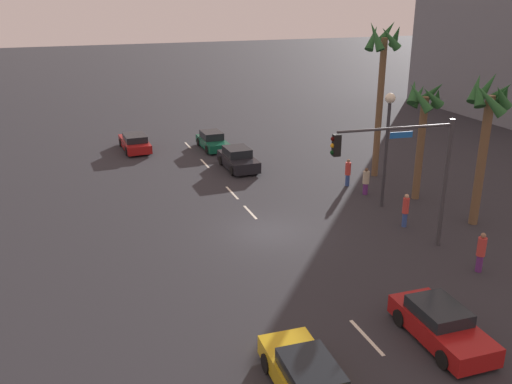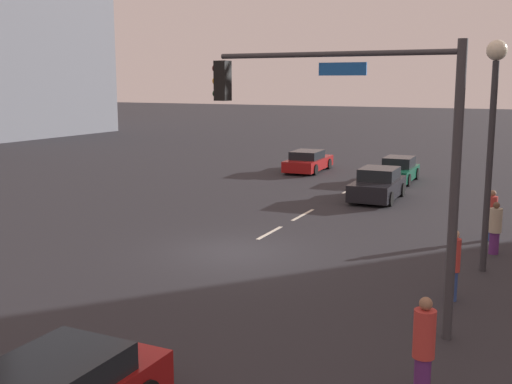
{
  "view_description": "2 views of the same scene",
  "coord_description": "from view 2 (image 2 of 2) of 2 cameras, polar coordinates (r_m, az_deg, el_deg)",
  "views": [
    {
      "loc": [
        24.62,
        -9.46,
        11.69
      ],
      "look_at": [
        -1.45,
        -0.13,
        1.68
      ],
      "focal_mm": 39.24,
      "sensor_mm": 36.0,
      "label": 1
    },
    {
      "loc": [
        17.62,
        8.89,
        5.44
      ],
      "look_at": [
        -2.13,
        -0.25,
        1.58
      ],
      "focal_mm": 44.57,
      "sensor_mm": 36.0,
      "label": 2
    }
  ],
  "objects": [
    {
      "name": "pedestrian_3",
      "position": [
        16.54,
        17.29,
        -6.13
      ],
      "size": [
        0.48,
        0.48,
        1.81
      ],
      "color": "#2D478C",
      "rests_on": "ground_plane"
    },
    {
      "name": "streetlamp",
      "position": [
        18.84,
        20.48,
        6.64
      ],
      "size": [
        0.56,
        0.56,
        6.51
      ],
      "color": "#2D2D33",
      "rests_on": "ground_plane"
    },
    {
      "name": "traffic_signal",
      "position": [
        14.02,
        9.5,
        5.18
      ],
      "size": [
        0.71,
        5.95,
        6.24
      ],
      "color": "#38383D",
      "rests_on": "ground_plane"
    },
    {
      "name": "car_0",
      "position": [
        29.67,
        10.88,
        0.61
      ],
      "size": [
        4.18,
        1.98,
        1.44
      ],
      "color": "black",
      "rests_on": "ground_plane"
    },
    {
      "name": "ground_plane",
      "position": [
        20.47,
        -1.88,
        -5.37
      ],
      "size": [
        220.0,
        220.0,
        0.0
      ],
      "primitive_type": "plane",
      "color": "#28282D"
    },
    {
      "name": "car_2",
      "position": [
        35.14,
        12.63,
        1.9
      ],
      "size": [
        4.02,
        1.84,
        1.32
      ],
      "color": "#0F5138",
      "rests_on": "ground_plane"
    },
    {
      "name": "car_4",
      "position": [
        38.28,
        4.7,
        2.75
      ],
      "size": [
        4.59,
        2.04,
        1.27
      ],
      "color": "maroon",
      "rests_on": "ground_plane"
    },
    {
      "name": "pedestrian_1",
      "position": [
        21.37,
        20.66,
        -2.97
      ],
      "size": [
        0.51,
        0.51,
        1.67
      ],
      "color": "#59266B",
      "rests_on": "ground_plane"
    },
    {
      "name": "pedestrian_0",
      "position": [
        11.48,
        14.82,
        -13.24
      ],
      "size": [
        0.41,
        0.41,
        1.84
      ],
      "color": "#59266B",
      "rests_on": "ground_plane"
    },
    {
      "name": "lane_stripe_0",
      "position": [
        37.11,
        10.7,
        1.46
      ],
      "size": [
        1.93,
        0.14,
        0.01
      ],
      "primitive_type": "cube",
      "color": "silver",
      "rests_on": "ground_plane"
    },
    {
      "name": "pedestrian_2",
      "position": [
        23.12,
        20.38,
        -1.87
      ],
      "size": [
        0.5,
        0.5,
        1.75
      ],
      "color": "#2D478C",
      "rests_on": "ground_plane"
    },
    {
      "name": "lane_stripe_1",
      "position": [
        32.07,
        8.37,
        0.19
      ],
      "size": [
        2.26,
        0.14,
        0.01
      ],
      "primitive_type": "cube",
      "color": "silver",
      "rests_on": "ground_plane"
    },
    {
      "name": "lane_stripe_3",
      "position": [
        22.9,
        1.24,
        -3.68
      ],
      "size": [
        2.12,
        0.14,
        0.01
      ],
      "primitive_type": "cube",
      "color": "silver",
      "rests_on": "ground_plane"
    },
    {
      "name": "lane_stripe_2",
      "position": [
        25.96,
        4.24,
        -2.06
      ],
      "size": [
        2.39,
        0.14,
        0.01
      ],
      "primitive_type": "cube",
      "color": "silver",
      "rests_on": "ground_plane"
    }
  ]
}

